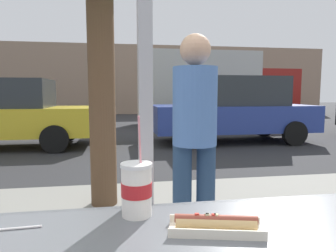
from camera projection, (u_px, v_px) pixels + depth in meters
The scene contains 10 objects.
ground_plane at pixel (123, 139), 9.02m from camera, with size 60.00×60.00×0.00m, color #2D2D30.
sidewalk_strip at pixel (132, 237), 2.73m from camera, with size 16.00×2.80×0.15m, color gray.
building_facade_far at pixel (120, 80), 19.74m from camera, with size 28.00×1.20×4.41m, color gray.
soda_cup_right at pixel (137, 189), 1.00m from camera, with size 0.11×0.11×0.33m.
hotdog_tray_near at pixel (216, 224), 0.89m from camera, with size 0.29×0.16×0.05m.
loose_straw at pixel (8, 229), 0.90m from camera, with size 0.01×0.01×0.19m, color white.
parked_car_yellow at pixel (1, 113), 7.47m from camera, with size 4.55×1.92×1.71m.
parked_car_blue at pixel (235, 110), 8.42m from camera, with size 4.42×1.90×1.81m.
box_truck at pixel (213, 86), 12.97m from camera, with size 6.57×2.44×3.03m.
pedestrian at pixel (195, 132), 2.20m from camera, with size 0.32×0.32×1.63m.
Camera 1 is at (-0.09, -1.03, 1.37)m, focal length 32.40 mm.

